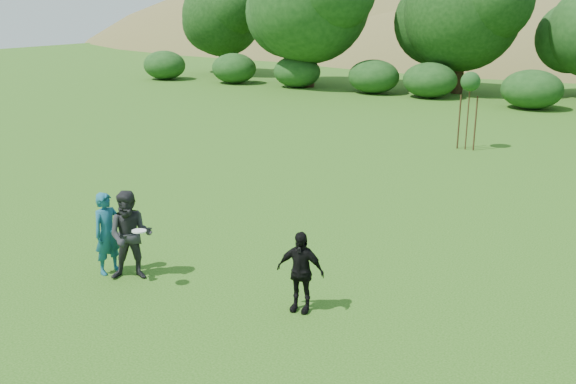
% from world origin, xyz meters
% --- Properties ---
extents(ground, '(120.00, 120.00, 0.00)m').
position_xyz_m(ground, '(0.00, 0.00, 0.00)').
color(ground, '#19470C').
rests_on(ground, ground).
extents(player_teal, '(0.50, 0.67, 1.68)m').
position_xyz_m(player_teal, '(-2.04, -0.57, 0.84)').
color(player_teal, '#17546A').
rests_on(player_teal, ground).
extents(player_grey, '(1.11, 1.05, 1.80)m').
position_xyz_m(player_grey, '(-1.43, -0.55, 0.90)').
color(player_grey, '#252527').
rests_on(player_grey, ground).
extents(player_black, '(0.92, 0.51, 1.48)m').
position_xyz_m(player_black, '(2.08, -0.02, 0.74)').
color(player_black, black).
rests_on(player_black, ground).
extents(frisbee, '(0.27, 0.27, 0.04)m').
position_xyz_m(frisbee, '(-0.93, -0.82, 1.17)').
color(frisbee, white).
rests_on(frisbee, ground).
extents(sapling, '(0.70, 0.70, 2.85)m').
position_xyz_m(sapling, '(0.84, 14.30, 2.42)').
color(sapling, '#3E2A18').
rests_on(sapling, ground).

